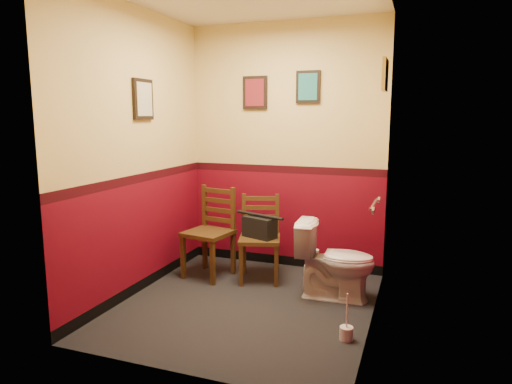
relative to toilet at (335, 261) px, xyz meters
The scene contains 16 objects.
floor 0.92m from the toilet, 148.68° to the right, with size 2.20×2.40×0.00m, color black.
wall_back 1.44m from the toilet, 133.38° to the left, with size 2.20×2.70×0.00m, color #600716.
wall_front 2.05m from the toilet, 113.73° to the right, with size 2.20×2.70×0.00m, color #600716.
wall_left 2.12m from the toilet, 166.46° to the right, with size 2.40×2.70×0.00m, color #600716.
wall_right 1.15m from the toilet, 49.07° to the right, with size 2.40×2.70×0.00m, color #600716.
grab_bar 0.71m from the toilet, 28.31° to the right, with size 0.05×0.56×0.06m.
framed_print_back_a 2.06m from the toilet, 145.28° to the left, with size 0.28×0.04×0.36m.
framed_print_back_b 1.86m from the toilet, 122.37° to the left, with size 0.26×0.04×0.34m.
framed_print_left 2.36m from the toilet, 169.36° to the right, with size 0.04×0.30×0.38m.
framed_print_right 1.74m from the toilet, 24.24° to the left, with size 0.04×0.34×0.28m.
toilet is the anchor object (origin of this frame).
toilet_brush 0.88m from the toilet, 73.40° to the right, with size 0.10×0.10×0.37m.
chair_left 1.38m from the toilet, behind, with size 0.52×0.52×0.95m.
chair_right 0.87m from the toilet, 164.41° to the left, with size 0.51×0.51×0.88m.
handbag 0.87m from the toilet, 166.71° to the left, with size 0.38×0.28×0.25m.
tp_stack 0.67m from the toilet, 120.63° to the left, with size 0.22×0.13×0.29m.
Camera 1 is at (1.42, -3.66, 1.69)m, focal length 32.00 mm.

